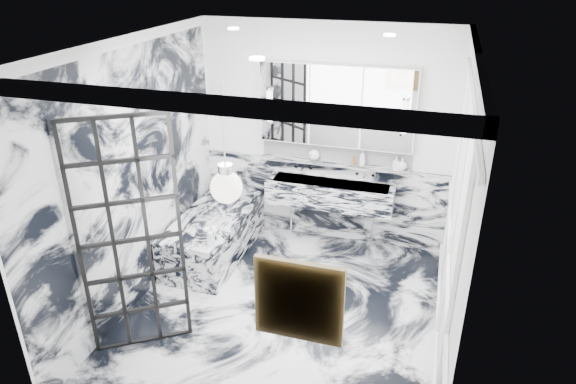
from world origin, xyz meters
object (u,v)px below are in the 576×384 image
(mirror_cabinet, at_px, (336,106))
(bathtub, at_px, (214,235))
(trough_sink, at_px, (330,193))
(crittall_door, at_px, (131,240))

(mirror_cabinet, height_order, bathtub, mirror_cabinet)
(trough_sink, bearing_deg, crittall_door, -119.25)
(crittall_door, relative_size, bathtub, 1.39)
(crittall_door, distance_m, mirror_cabinet, 2.94)
(mirror_cabinet, relative_size, bathtub, 1.15)
(crittall_door, bearing_deg, mirror_cabinet, 28.94)
(trough_sink, relative_size, bathtub, 0.97)
(trough_sink, bearing_deg, bathtub, -153.52)
(crittall_door, xyz_separation_m, bathtub, (-0.00, 1.70, -0.87))
(mirror_cabinet, xyz_separation_m, bathtub, (-1.32, -0.83, -1.54))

